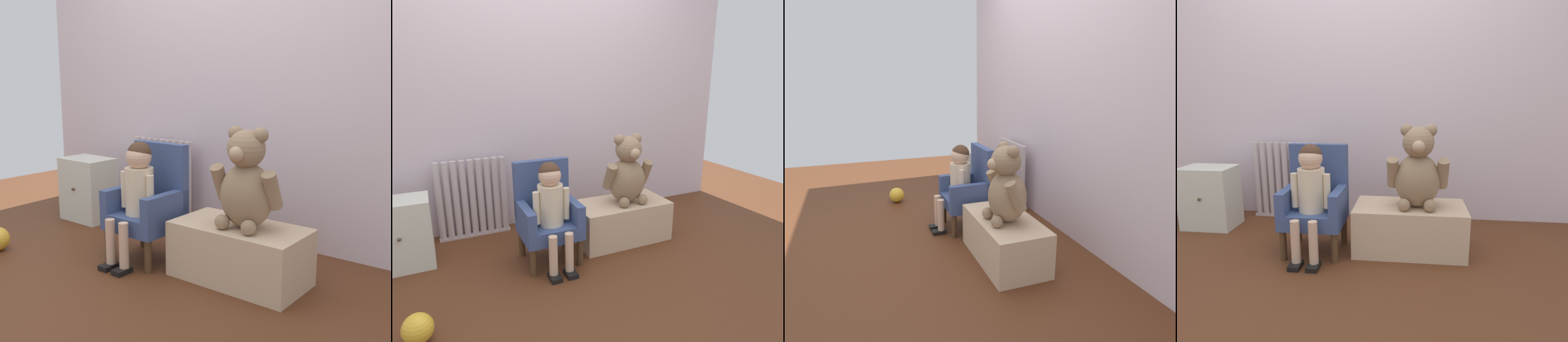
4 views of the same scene
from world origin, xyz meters
The scene contains 8 objects.
ground_plane centered at (0.00, 0.00, 0.00)m, with size 6.00×6.00×0.00m, color #542C17.
back_wall centered at (0.00, 1.19, 1.20)m, with size 3.80×0.05×2.40m, color silver.
radiator centered at (-0.58, 1.07, 0.32)m, with size 0.56×0.05×0.64m.
small_dresser centered at (-1.09, 0.78, 0.24)m, with size 0.39×0.29×0.48m.
child_armchair centered at (-0.15, 0.48, 0.34)m, with size 0.39×0.36×0.70m.
child_figure centered at (-0.15, 0.37, 0.47)m, with size 0.25×0.35×0.73m.
low_bench centered at (0.47, 0.52, 0.16)m, with size 0.73×0.39×0.31m, color tan.
large_teddy_bear centered at (0.51, 0.51, 0.55)m, with size 0.39×0.27×0.54m.
Camera 4 is at (0.48, -1.68, 1.03)m, focal length 32.00 mm.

